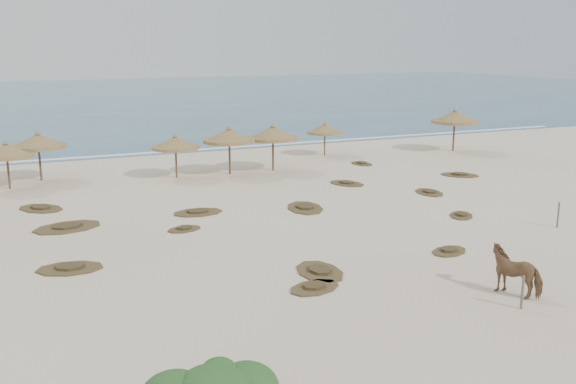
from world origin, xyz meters
name	(u,v)px	position (x,y,z in m)	size (l,w,h in m)	color
ground	(364,252)	(0.00, 0.00, 0.00)	(160.00, 160.00, 0.00)	beige
ocean	(99,99)	(0.00, 75.00, 0.00)	(200.00, 100.00, 0.01)	navy
foam_line	(189,150)	(0.00, 26.00, 0.00)	(70.00, 0.60, 0.01)	white
palapa_0	(38,142)	(-10.72, 19.10, 2.29)	(3.47, 3.47, 2.96)	#4F3B28
palapa_1	(6,151)	(-12.45, 17.44, 2.11)	(3.71, 3.71, 2.72)	#4F3B28
palapa_2	(175,143)	(-3.23, 16.66, 2.08)	(3.57, 3.57, 2.67)	#4F3B28
palapa_3	(229,136)	(0.06, 16.45, 2.34)	(3.57, 3.57, 3.02)	#4F3B28
palapa_4	(273,134)	(2.92, 16.42, 2.33)	(3.88, 3.88, 3.00)	#4F3B28
palapa_5	(325,129)	(8.40, 20.05, 1.88)	(2.86, 2.86, 2.42)	#4F3B28
palapa_6	(455,118)	(18.01, 17.86, 2.50)	(3.96, 3.96, 3.22)	#4F3B28
horse	(517,271)	(2.38, -5.60, 0.76)	(0.82, 1.81, 1.53)	#8B623F
fence_post_near	(522,292)	(1.66, -6.64, 0.53)	(0.08, 0.08, 1.07)	#6B6350
fence_post_far	(558,215)	(9.48, -0.46, 0.57)	(0.08, 0.08, 1.15)	#6B6350
scrub_0	(70,268)	(-10.64, 2.52, 0.05)	(2.62, 1.97, 0.16)	brown
scrub_1	(67,227)	(-10.24, 8.05, 0.05)	(3.30, 2.50, 0.16)	brown
scrub_2	(184,229)	(-5.62, 5.72, 0.05)	(1.70, 1.28, 0.16)	brown
scrub_3	(305,208)	(0.72, 6.94, 0.05)	(2.23, 2.93, 0.16)	brown
scrub_4	(461,215)	(6.81, 2.72, 0.05)	(1.84, 1.93, 0.16)	brown
scrub_5	(460,175)	(12.73, 10.35, 0.05)	(2.72, 2.64, 0.16)	brown
scrub_6	(41,208)	(-11.13, 11.98, 0.05)	(2.78, 2.89, 0.16)	brown
scrub_7	(347,183)	(5.26, 10.99, 0.05)	(2.23, 2.55, 0.16)	brown
scrub_9	(320,271)	(-2.58, -1.35, 0.05)	(1.67, 2.45, 0.16)	brown
scrub_10	(362,163)	(9.12, 15.98, 0.05)	(1.36, 1.91, 0.16)	brown
scrub_11	(314,287)	(-3.42, -2.64, 0.05)	(2.15, 1.70, 0.16)	brown
scrub_12	(449,251)	(3.03, -1.33, 0.05)	(1.94, 1.60, 0.16)	brown
scrub_13	(198,212)	(-4.32, 8.20, 0.05)	(2.41, 1.59, 0.16)	brown
scrub_14	(429,192)	(8.26, 7.24, 0.05)	(1.59, 2.19, 0.16)	brown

